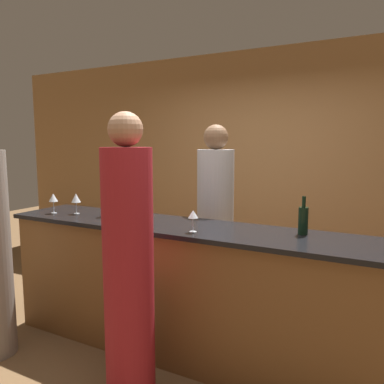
{
  "coord_description": "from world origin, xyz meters",
  "views": [
    {
      "loc": [
        1.33,
        -2.48,
        1.68
      ],
      "look_at": [
        -0.03,
        0.1,
        1.3
      ],
      "focal_mm": 35.0,
      "sensor_mm": 36.0,
      "label": 1
    }
  ],
  "objects": [
    {
      "name": "ground_plane",
      "position": [
        0.0,
        0.0,
        0.0
      ],
      "size": [
        14.0,
        14.0,
        0.0
      ],
      "primitive_type": "plane",
      "color": "brown"
    },
    {
      "name": "wine_glass_0",
      "position": [
        0.12,
        -0.17,
        1.18
      ],
      "size": [
        0.07,
        0.07,
        0.16
      ],
      "color": "silver",
      "rests_on": "bar_counter"
    },
    {
      "name": "wine_bottle_0",
      "position": [
        0.82,
        0.14,
        1.16
      ],
      "size": [
        0.07,
        0.07,
        0.27
      ],
      "color": "black",
      "rests_on": "bar_counter"
    },
    {
      "name": "wine_glass_1",
      "position": [
        -1.13,
        -0.03,
        1.19
      ],
      "size": [
        0.08,
        0.08,
        0.18
      ],
      "color": "silver",
      "rests_on": "bar_counter"
    },
    {
      "name": "bartender",
      "position": [
        -0.08,
        0.65,
        0.87
      ],
      "size": [
        0.34,
        0.34,
        1.85
      ],
      "rotation": [
        0.0,
        0.0,
        3.14
      ],
      "color": "#B2B2B7",
      "rests_on": "ground_plane"
    },
    {
      "name": "guest_1",
      "position": [
        -0.11,
        -0.63,
        0.88
      ],
      "size": [
        0.32,
        0.32,
        1.88
      ],
      "color": "maroon",
      "rests_on": "ground_plane"
    },
    {
      "name": "bar_counter",
      "position": [
        0.0,
        0.0,
        0.53
      ],
      "size": [
        3.25,
        0.62,
        1.05
      ],
      "color": "brown",
      "rests_on": "ground_plane"
    },
    {
      "name": "wine_bottle_1",
      "position": [
        -0.82,
        0.04,
        1.18
      ],
      "size": [
        0.07,
        0.07,
        0.32
      ],
      "color": "black",
      "rests_on": "bar_counter"
    },
    {
      "name": "wine_glass_2",
      "position": [
        -1.34,
        -0.11,
        1.19
      ],
      "size": [
        0.08,
        0.08,
        0.18
      ],
      "color": "silver",
      "rests_on": "bar_counter"
    },
    {
      "name": "back_wall",
      "position": [
        0.0,
        1.97,
        1.4
      ],
      "size": [
        8.0,
        0.06,
        2.8
      ],
      "color": "#A37547",
      "rests_on": "ground_plane"
    }
  ]
}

